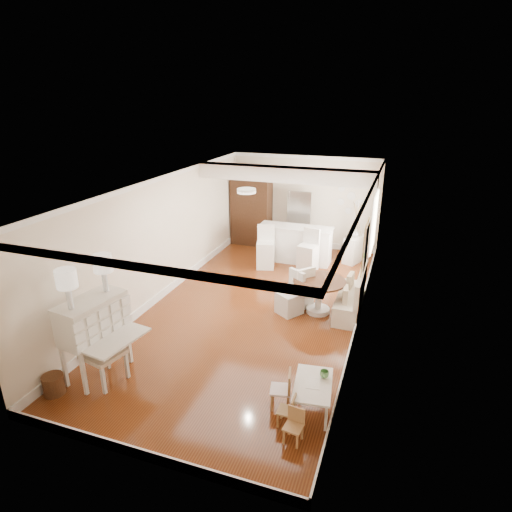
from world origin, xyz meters
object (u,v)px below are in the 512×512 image
Objects in this scene: slip_chair_far at (300,286)px; bar_stool_left at (266,247)px; fridge at (311,222)px; kids_table at (312,396)px; sideboard at (355,249)px; gustavian_armchair at (103,352)px; slip_chair_near at (290,293)px; kids_chair_b at (281,389)px; pantry_cabinet at (251,208)px; kids_chair_c at (293,427)px; bar_stool_right at (308,250)px; wicker_basket at (54,384)px; kids_chair_a at (286,410)px; secretary_bureau at (95,338)px; breakfast_counter at (295,244)px; dining_table at (319,296)px.

bar_stool_left reaches higher than slip_chair_far.
kids_table is at bearing -77.06° from fridge.
gustavian_armchair is at bearing -93.38° from sideboard.
kids_chair_b is at bearing -43.09° from slip_chair_near.
pantry_cabinet is at bearing -104.67° from slip_chair_far.
kids_chair_c is at bearing -98.16° from kids_table.
bar_stool_left is 1.02× the size of bar_stool_right.
pantry_cabinet is at bearing 116.61° from kids_table.
bar_stool_left is (1.51, 6.17, 0.42)m from wicker_basket.
bar_stool_left reaches higher than kids_chair_b.
sideboard reaches higher than wicker_basket.
kids_chair_a is at bearing 52.60° from slip_chair_far.
kids_chair_c is 6.35m from bar_stool_left.
kids_chair_b is at bearing -166.88° from kids_table.
kids_chair_a is 1.00× the size of kids_chair_c.
secretary_bureau is 0.61× the size of pantry_cabinet.
bar_stool_left is 0.65× the size of fridge.
bar_stool_left is (-2.15, 5.61, 0.33)m from kids_chair_a.
bar_stool_left is (-1.96, 5.27, 0.27)m from kids_chair_b.
slip_chair_far is (-0.53, 3.36, 0.17)m from kids_chair_b.
fridge is at bearing 112.46° from bar_stool_right.
breakfast_counter is 2.11m from pantry_cabinet.
kids_chair_c is at bearing -67.86° from sideboard.
fridge reaches higher than breakfast_counter.
pantry_cabinet reaches higher than slip_chair_far.
kids_chair_b is at bearing -88.73° from dining_table.
gustavian_armchair is 7.58m from sideboard.
sideboard is at bearing 109.70° from slip_chair_near.
fridge is (-0.59, 3.70, 0.41)m from slip_chair_far.
kids_chair_b is at bearing 127.31° from kids_chair_c.
kids_chair_b reaches higher than kids_chair_c.
fridge is at bearing 108.02° from kids_chair_c.
kids_table is 3.12m from dining_table.
gustavian_armchair reaches higher than dining_table.
pantry_cabinet is (-0.12, 7.43, 0.61)m from gustavian_armchair.
pantry_cabinet is (-3.39, 7.71, 0.90)m from kids_chair_c.
bar_stool_left is at bearing -171.53° from kids_chair_b.
pantry_cabinet is (0.45, 7.98, 0.99)m from wicker_basket.
gustavian_armchair is 0.60× the size of fridge.
fridge is at bearing 102.94° from kids_table.
sideboard is (3.41, 6.76, -0.33)m from secretary_bureau.
kids_chair_c is at bearing 54.29° from slip_chair_far.
pantry_cabinet reaches higher than bar_stool_left.
breakfast_counter is at bearing -121.77° from slip_chair_far.
kids_table is 0.51× the size of fridge.
kids_chair_c is at bearing 4.06° from wicker_basket.
kids_chair_b is at bearing -84.71° from bar_stool_left.
fridge reaches higher than bar_stool_left.
bar_stool_left is (-1.43, 1.91, 0.10)m from slip_chair_far.
slip_chair_far is (2.94, 4.25, 0.32)m from wicker_basket.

